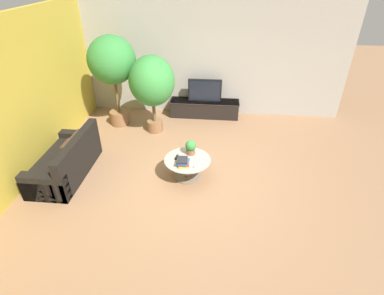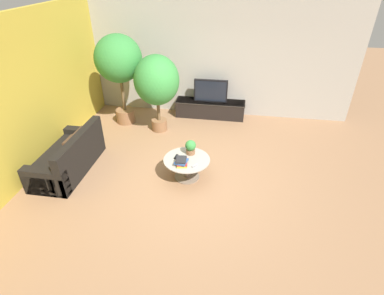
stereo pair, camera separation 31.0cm
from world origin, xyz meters
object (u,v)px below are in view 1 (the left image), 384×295
at_px(coffee_table, 188,165).
at_px(couch_by_wall, 67,162).
at_px(media_console, 204,108).
at_px(potted_palm_tall, 112,63).
at_px(potted_palm_corner, 152,83).
at_px(television, 205,91).
at_px(potted_plant_tabletop, 191,147).

height_order(coffee_table, couch_by_wall, couch_by_wall).
distance_m(media_console, potted_palm_tall, 2.69).
height_order(potted_palm_tall, potted_palm_corner, potted_palm_tall).
relative_size(television, coffee_table, 0.98).
distance_m(media_console, couch_by_wall, 3.93).
xyz_separation_m(couch_by_wall, potted_palm_corner, (1.38, 1.98, 1.00)).
bearing_deg(potted_palm_corner, potted_plant_tabletop, -56.68).
relative_size(couch_by_wall, potted_palm_tall, 0.77).
bearing_deg(television, potted_plant_tabletop, -92.48).
xyz_separation_m(couch_by_wall, potted_plant_tabletop, (2.47, 0.33, 0.30)).
bearing_deg(potted_palm_tall, media_console, 17.39).
height_order(media_console, potted_palm_corner, potted_palm_corner).
distance_m(television, potted_palm_corner, 1.64).
relative_size(coffee_table, potted_plant_tabletop, 3.06).
xyz_separation_m(media_console, potted_palm_corner, (-1.20, -0.99, 1.05)).
height_order(media_console, potted_plant_tabletop, potted_plant_tabletop).
relative_size(couch_by_wall, potted_plant_tabletop, 5.94).
height_order(television, couch_by_wall, television).
bearing_deg(coffee_table, media_console, 86.88).
bearing_deg(coffee_table, potted_palm_tall, 133.54).
bearing_deg(potted_palm_tall, potted_palm_corner, -16.44).
relative_size(potted_palm_corner, potted_plant_tabletop, 6.46).
bearing_deg(potted_palm_corner, potted_palm_tall, 163.56).
bearing_deg(television, couch_by_wall, -131.04).
bearing_deg(couch_by_wall, television, 138.96).
xyz_separation_m(coffee_table, potted_palm_tall, (-2.05, 2.16, 1.32)).
height_order(couch_by_wall, potted_plant_tabletop, couch_by_wall).
height_order(couch_by_wall, potted_palm_tall, potted_palm_tall).
bearing_deg(media_console, potted_palm_corner, -140.48).
bearing_deg(couch_by_wall, coffee_table, 92.78).
bearing_deg(media_console, couch_by_wall, -131.03).
distance_m(potted_palm_tall, potted_plant_tabletop, 3.04).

